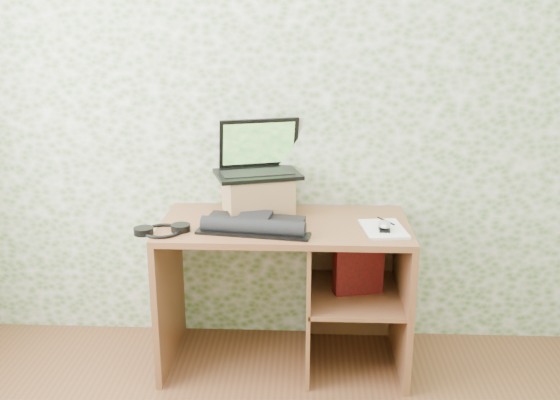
{
  "coord_description": "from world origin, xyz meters",
  "views": [
    {
      "loc": [
        0.11,
        -1.41,
        1.72
      ],
      "look_at": [
        -0.02,
        1.39,
        0.88
      ],
      "focal_mm": 40.0,
      "sensor_mm": 36.0,
      "label": 1
    }
  ],
  "objects_px": {
    "desk": "(300,272)",
    "riser": "(258,195)",
    "laptop": "(258,162)",
    "keyboard": "(254,224)",
    "notepad": "(383,229)"
  },
  "relations": [
    {
      "from": "desk",
      "to": "riser",
      "type": "relative_size",
      "value": 3.73
    },
    {
      "from": "desk",
      "to": "riser",
      "type": "xyz_separation_m",
      "value": [
        -0.22,
        0.12,
        0.37
      ]
    },
    {
      "from": "desk",
      "to": "laptop",
      "type": "relative_size",
      "value": 2.54
    },
    {
      "from": "riser",
      "to": "laptop",
      "type": "bearing_deg",
      "value": 90.0
    },
    {
      "from": "keyboard",
      "to": "riser",
      "type": "bearing_deg",
      "value": 99.24
    },
    {
      "from": "laptop",
      "to": "notepad",
      "type": "relative_size",
      "value": 1.77
    },
    {
      "from": "laptop",
      "to": "notepad",
      "type": "xyz_separation_m",
      "value": [
        0.61,
        -0.28,
        -0.25
      ]
    },
    {
      "from": "desk",
      "to": "notepad",
      "type": "height_order",
      "value": "notepad"
    },
    {
      "from": "desk",
      "to": "keyboard",
      "type": "distance_m",
      "value": 0.39
    },
    {
      "from": "desk",
      "to": "riser",
      "type": "distance_m",
      "value": 0.44
    },
    {
      "from": "riser",
      "to": "desk",
      "type": "bearing_deg",
      "value": -27.85
    },
    {
      "from": "desk",
      "to": "keyboard",
      "type": "relative_size",
      "value": 2.24
    },
    {
      "from": "desk",
      "to": "notepad",
      "type": "xyz_separation_m",
      "value": [
        0.39,
        -0.12,
        0.28
      ]
    },
    {
      "from": "laptop",
      "to": "notepad",
      "type": "height_order",
      "value": "laptop"
    },
    {
      "from": "riser",
      "to": "laptop",
      "type": "xyz_separation_m",
      "value": [
        0.0,
        0.04,
        0.16
      ]
    }
  ]
}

